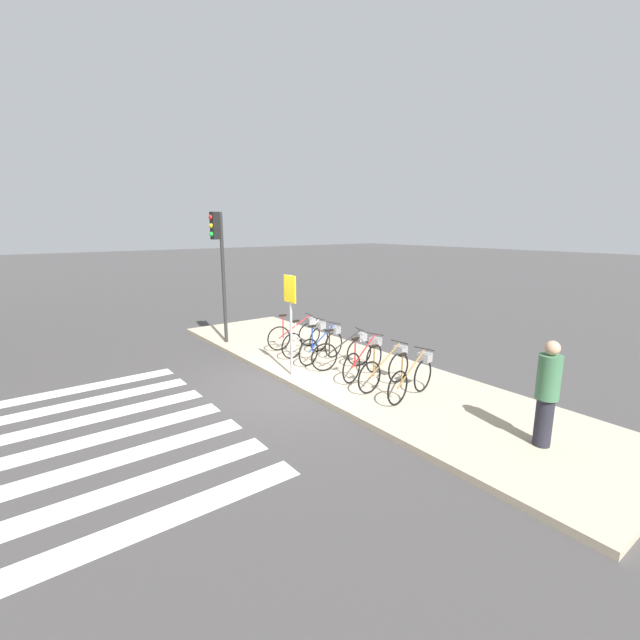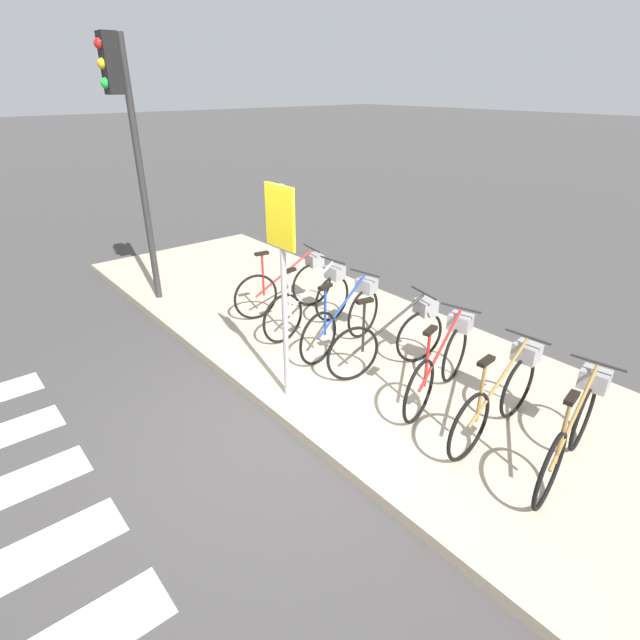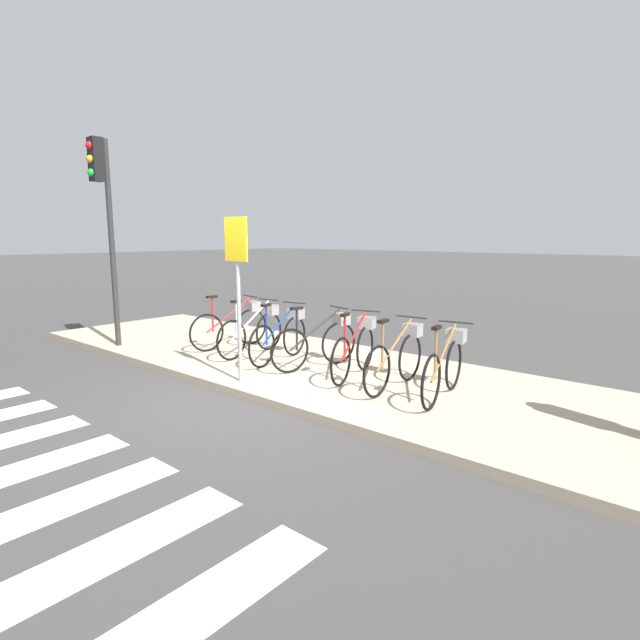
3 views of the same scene
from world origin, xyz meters
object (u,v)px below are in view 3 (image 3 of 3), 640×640
object	(u,v)px
parked_bicycle_2	(282,334)
sign_post	(237,271)
parked_bicycle_0	(234,324)
parked_bicycle_5	(398,356)
traffic_light	(103,200)
parked_bicycle_6	(446,364)
parked_bicycle_1	(255,329)
parked_bicycle_4	(356,347)
parked_bicycle_3	(320,340)

from	to	relation	value
parked_bicycle_2	sign_post	bearing A→B (deg)	-72.10
parked_bicycle_0	parked_bicycle_2	distance (m)	1.39
parked_bicycle_5	sign_post	world-z (taller)	sign_post
traffic_light	sign_post	distance (m)	3.76
parked_bicycle_0	parked_bicycle_6	xyz separation A→B (m)	(4.34, -0.15, 0.00)
parked_bicycle_1	parked_bicycle_5	bearing A→B (deg)	-0.97
parked_bicycle_1	parked_bicycle_6	world-z (taller)	same
parked_bicycle_2	traffic_light	xyz separation A→B (m)	(-3.18, -1.31, 2.25)
parked_bicycle_4	parked_bicycle_6	world-z (taller)	same
traffic_light	parked_bicycle_0	bearing A→B (deg)	38.72
parked_bicycle_3	sign_post	distance (m)	1.78
parked_bicycle_4	parked_bicycle_5	world-z (taller)	same
parked_bicycle_0	traffic_light	xyz separation A→B (m)	(-1.80, -1.44, 2.25)
sign_post	parked_bicycle_2	bearing A→B (deg)	107.90
parked_bicycle_1	parked_bicycle_4	world-z (taller)	same
parked_bicycle_3	traffic_light	world-z (taller)	traffic_light
sign_post	parked_bicycle_6	bearing A→B (deg)	25.93
parked_bicycle_1	parked_bicycle_2	size ratio (longest dim) A/B	1.01
parked_bicycle_5	parked_bicycle_2	bearing A→B (deg)	178.92
parked_bicycle_2	parked_bicycle_5	xyz separation A→B (m)	(2.26, -0.04, 0.00)
parked_bicycle_0	parked_bicycle_6	size ratio (longest dim) A/B	1.00
parked_bicycle_1	parked_bicycle_6	xyz separation A→B (m)	(3.64, -0.03, 0.00)
parked_bicycle_0	parked_bicycle_3	distance (m)	2.16
parked_bicycle_4	sign_post	world-z (taller)	sign_post
parked_bicycle_2	parked_bicycle_6	distance (m)	2.96
parked_bicycle_6	sign_post	size ratio (longest dim) A/B	0.70
parked_bicycle_5	parked_bicycle_6	world-z (taller)	same
parked_bicycle_1	sign_post	xyz separation A→B (m)	(1.09, -1.27, 1.13)
parked_bicycle_0	traffic_light	size ratio (longest dim) A/B	0.43
parked_bicycle_0	parked_bicycle_3	world-z (taller)	same
parked_bicycle_5	sign_post	size ratio (longest dim) A/B	0.70
parked_bicycle_0	sign_post	distance (m)	2.54
parked_bicycle_5	parked_bicycle_6	size ratio (longest dim) A/B	1.01
parked_bicycle_1	parked_bicycle_2	distance (m)	0.68
parked_bicycle_1	parked_bicycle_0	bearing A→B (deg)	170.32
parked_bicycle_0	traffic_light	world-z (taller)	traffic_light
parked_bicycle_1	parked_bicycle_5	distance (m)	2.94
parked_bicycle_0	parked_bicycle_5	bearing A→B (deg)	-2.66
parked_bicycle_2	traffic_light	world-z (taller)	traffic_light
parked_bicycle_4	traffic_light	world-z (taller)	traffic_light
traffic_light	parked_bicycle_6	bearing A→B (deg)	11.84
parked_bicycle_6	parked_bicycle_0	bearing A→B (deg)	177.99
parked_bicycle_0	parked_bicycle_1	world-z (taller)	same
parked_bicycle_1	parked_bicycle_5	size ratio (longest dim) A/B	1.00
parked_bicycle_2	parked_bicycle_3	world-z (taller)	same
traffic_light	sign_post	xyz separation A→B (m)	(3.59, 0.05, -1.12)
parked_bicycle_5	parked_bicycle_4	bearing A→B (deg)	174.01
parked_bicycle_4	parked_bicycle_5	bearing A→B (deg)	-5.99
parked_bicycle_0	parked_bicycle_6	world-z (taller)	same
sign_post	parked_bicycle_5	bearing A→B (deg)	33.44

